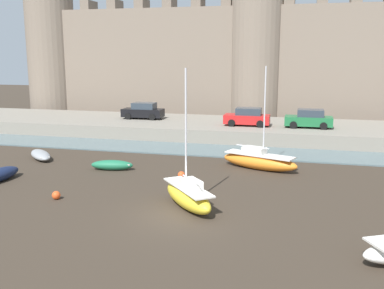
{
  "coord_description": "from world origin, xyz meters",
  "views": [
    {
      "loc": [
        5.42,
        -19.62,
        7.65
      ],
      "look_at": [
        -0.78,
        5.08,
        2.5
      ],
      "focal_mm": 42.0,
      "sensor_mm": 36.0,
      "label": 1
    }
  ],
  "objects_px": {
    "car_quay_east": "(247,117)",
    "car_quay_centre_east": "(309,119)",
    "rowboat_near_channel_right": "(41,155)",
    "mooring_buoy_mid_mud": "(56,195)",
    "mooring_buoy_near_shore": "(181,175)",
    "rowboat_midflat_centre": "(112,165)",
    "sailboat_midflat_right": "(259,160)",
    "car_quay_centre_west": "(143,111)",
    "sailboat_midflat_left": "(188,195)"
  },
  "relations": [
    {
      "from": "mooring_buoy_near_shore",
      "to": "car_quay_centre_west",
      "type": "relative_size",
      "value": 0.11
    },
    {
      "from": "car_quay_centre_west",
      "to": "rowboat_midflat_centre",
      "type": "bearing_deg",
      "value": -77.54
    },
    {
      "from": "car_quay_centre_east",
      "to": "sailboat_midflat_left",
      "type": "bearing_deg",
      "value": -106.79
    },
    {
      "from": "sailboat_midflat_right",
      "to": "car_quay_centre_east",
      "type": "bearing_deg",
      "value": 73.45
    },
    {
      "from": "mooring_buoy_near_shore",
      "to": "car_quay_centre_west",
      "type": "height_order",
      "value": "car_quay_centre_west"
    },
    {
      "from": "mooring_buoy_mid_mud",
      "to": "sailboat_midflat_right",
      "type": "bearing_deg",
      "value": 42.71
    },
    {
      "from": "sailboat_midflat_left",
      "to": "mooring_buoy_mid_mud",
      "type": "distance_m",
      "value": 7.22
    },
    {
      "from": "rowboat_near_channel_right",
      "to": "mooring_buoy_mid_mud",
      "type": "bearing_deg",
      "value": -53.15
    },
    {
      "from": "car_quay_centre_west",
      "to": "car_quay_centre_east",
      "type": "distance_m",
      "value": 16.24
    },
    {
      "from": "sailboat_midflat_right",
      "to": "car_quay_centre_west",
      "type": "relative_size",
      "value": 1.68
    },
    {
      "from": "rowboat_midflat_centre",
      "to": "car_quay_east",
      "type": "distance_m",
      "value": 15.36
    },
    {
      "from": "sailboat_midflat_left",
      "to": "mooring_buoy_near_shore",
      "type": "bearing_deg",
      "value": 108.95
    },
    {
      "from": "car_quay_centre_west",
      "to": "car_quay_east",
      "type": "bearing_deg",
      "value": -10.11
    },
    {
      "from": "sailboat_midflat_right",
      "to": "car_quay_east",
      "type": "bearing_deg",
      "value": 101.43
    },
    {
      "from": "rowboat_midflat_centre",
      "to": "sailboat_midflat_right",
      "type": "relative_size",
      "value": 0.42
    },
    {
      "from": "sailboat_midflat_left",
      "to": "sailboat_midflat_right",
      "type": "height_order",
      "value": "sailboat_midflat_left"
    },
    {
      "from": "car_quay_east",
      "to": "sailboat_midflat_right",
      "type": "bearing_deg",
      "value": -78.57
    },
    {
      "from": "rowboat_midflat_centre",
      "to": "sailboat_midflat_right",
      "type": "height_order",
      "value": "sailboat_midflat_right"
    },
    {
      "from": "car_quay_east",
      "to": "rowboat_midflat_centre",
      "type": "bearing_deg",
      "value": -118.76
    },
    {
      "from": "sailboat_midflat_right",
      "to": "mooring_buoy_near_shore",
      "type": "distance_m",
      "value": 5.7
    },
    {
      "from": "mooring_buoy_mid_mud",
      "to": "car_quay_east",
      "type": "distance_m",
      "value": 21.38
    },
    {
      "from": "rowboat_near_channel_right",
      "to": "car_quay_centre_east",
      "type": "distance_m",
      "value": 22.68
    },
    {
      "from": "sailboat_midflat_left",
      "to": "car_quay_east",
      "type": "bearing_deg",
      "value": 88.51
    },
    {
      "from": "mooring_buoy_near_shore",
      "to": "car_quay_centre_east",
      "type": "xyz_separation_m",
      "value": [
        7.7,
        14.48,
        1.79
      ]
    },
    {
      "from": "sailboat_midflat_right",
      "to": "mooring_buoy_near_shore",
      "type": "xyz_separation_m",
      "value": [
        -4.45,
        -3.54,
        -0.39
      ]
    },
    {
      "from": "mooring_buoy_mid_mud",
      "to": "car_quay_east",
      "type": "xyz_separation_m",
      "value": [
        7.7,
        19.86,
        1.79
      ]
    },
    {
      "from": "car_quay_centre_west",
      "to": "car_quay_east",
      "type": "relative_size",
      "value": 1.0
    },
    {
      "from": "mooring_buoy_mid_mud",
      "to": "car_quay_east",
      "type": "bearing_deg",
      "value": 68.8
    },
    {
      "from": "mooring_buoy_mid_mud",
      "to": "car_quay_centre_east",
      "type": "distance_m",
      "value": 24.03
    },
    {
      "from": "mooring_buoy_near_shore",
      "to": "mooring_buoy_mid_mud",
      "type": "xyz_separation_m",
      "value": [
        -5.42,
        -5.57,
        -0.0
      ]
    },
    {
      "from": "sailboat_midflat_right",
      "to": "mooring_buoy_mid_mud",
      "type": "height_order",
      "value": "sailboat_midflat_right"
    },
    {
      "from": "mooring_buoy_mid_mud",
      "to": "car_quay_centre_west",
      "type": "distance_m",
      "value": 22.06
    },
    {
      "from": "rowboat_near_channel_right",
      "to": "sailboat_midflat_right",
      "type": "bearing_deg",
      "value": 3.4
    },
    {
      "from": "rowboat_midflat_centre",
      "to": "mooring_buoy_near_shore",
      "type": "xyz_separation_m",
      "value": [
        5.07,
        -0.9,
        -0.13
      ]
    },
    {
      "from": "sailboat_midflat_right",
      "to": "car_quay_east",
      "type": "height_order",
      "value": "sailboat_midflat_right"
    },
    {
      "from": "car_quay_centre_west",
      "to": "car_quay_east",
      "type": "height_order",
      "value": "same"
    },
    {
      "from": "mooring_buoy_mid_mud",
      "to": "rowboat_midflat_centre",
      "type": "bearing_deg",
      "value": 86.86
    },
    {
      "from": "rowboat_midflat_centre",
      "to": "car_quay_centre_east",
      "type": "bearing_deg",
      "value": 46.76
    },
    {
      "from": "mooring_buoy_near_shore",
      "to": "car_quay_centre_west",
      "type": "xyz_separation_m",
      "value": [
        -8.45,
        16.2,
        1.79
      ]
    },
    {
      "from": "sailboat_midflat_right",
      "to": "mooring_buoy_mid_mud",
      "type": "xyz_separation_m",
      "value": [
        -9.87,
        -9.11,
        -0.39
      ]
    },
    {
      "from": "sailboat_midflat_right",
      "to": "car_quay_centre_east",
      "type": "relative_size",
      "value": 1.68
    },
    {
      "from": "car_quay_centre_west",
      "to": "car_quay_east",
      "type": "distance_m",
      "value": 10.9
    },
    {
      "from": "rowboat_near_channel_right",
      "to": "mooring_buoy_mid_mud",
      "type": "height_order",
      "value": "rowboat_near_channel_right"
    },
    {
      "from": "car_quay_centre_west",
      "to": "car_quay_centre_east",
      "type": "relative_size",
      "value": 1.0
    },
    {
      "from": "rowboat_midflat_centre",
      "to": "rowboat_near_channel_right",
      "type": "height_order",
      "value": "rowboat_midflat_centre"
    },
    {
      "from": "car_quay_east",
      "to": "car_quay_centre_east",
      "type": "height_order",
      "value": "same"
    },
    {
      "from": "rowboat_midflat_centre",
      "to": "rowboat_near_channel_right",
      "type": "relative_size",
      "value": 0.9
    },
    {
      "from": "rowboat_near_channel_right",
      "to": "sailboat_midflat_right",
      "type": "distance_m",
      "value": 16.02
    },
    {
      "from": "sailboat_midflat_left",
      "to": "sailboat_midflat_right",
      "type": "xyz_separation_m",
      "value": [
        2.68,
        8.71,
        -0.05
      ]
    },
    {
      "from": "rowboat_midflat_centre",
      "to": "car_quay_centre_west",
      "type": "xyz_separation_m",
      "value": [
        -3.38,
        15.3,
        1.66
      ]
    }
  ]
}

